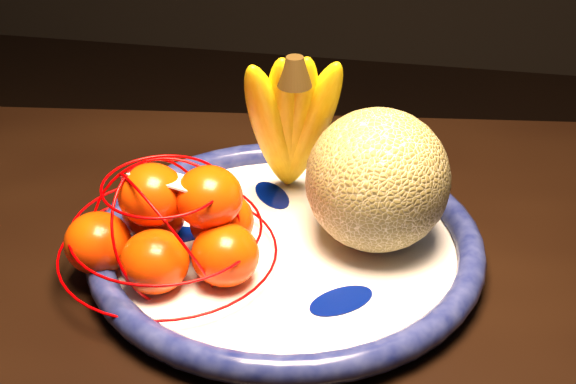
% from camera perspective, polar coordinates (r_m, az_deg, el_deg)
% --- Properties ---
extents(fruit_bowl, '(0.38, 0.38, 0.03)m').
position_cam_1_polar(fruit_bowl, '(0.84, -0.13, -3.56)').
color(fruit_bowl, white).
rests_on(fruit_bowl, dining_table).
extents(cantaloupe, '(0.13, 0.13, 0.13)m').
position_cam_1_polar(cantaloupe, '(0.82, 5.82, 0.77)').
color(cantaloupe, olive).
rests_on(cantaloupe, fruit_bowl).
extents(banana_bunch, '(0.12, 0.12, 0.19)m').
position_cam_1_polar(banana_bunch, '(0.87, 0.19, 4.82)').
color(banana_bunch, yellow).
rests_on(banana_bunch, fruit_bowl).
extents(mandarin_bag, '(0.22, 0.22, 0.13)m').
position_cam_1_polar(mandarin_bag, '(0.81, -7.51, -2.29)').
color(mandarin_bag, '#F54500').
rests_on(mandarin_bag, fruit_bowl).
extents(price_tag, '(0.07, 0.04, 0.01)m').
position_cam_1_polar(price_tag, '(0.78, -7.62, 0.81)').
color(price_tag, white).
rests_on(price_tag, mandarin_bag).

